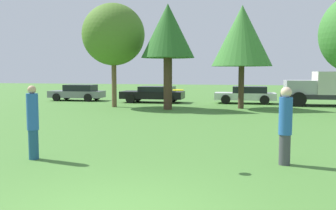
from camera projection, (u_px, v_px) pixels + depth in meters
name	position (u px, v px, depth m)	size (l,w,h in m)	color
person_thrower	(33.00, 121.00, 9.30)	(0.29, 0.29, 1.88)	navy
person_catcher	(285.00, 125.00, 8.74)	(0.31, 0.31, 1.86)	#3F3F47
frisbee	(178.00, 90.00, 8.50)	(0.26, 0.26, 0.03)	yellow
tree_0	(113.00, 35.00, 23.05)	(3.91, 3.91, 6.48)	brown
tree_1	(168.00, 32.00, 21.48)	(3.14, 3.14, 6.19)	#473323
tree_2	(242.00, 36.00, 22.08)	(3.63, 3.63, 6.20)	#473323
parked_car_grey	(78.00, 92.00, 28.61)	(4.17, 1.90, 1.24)	slate
parked_car_black	(154.00, 94.00, 26.86)	(4.55, 2.14, 1.18)	black
parked_car_white	(246.00, 94.00, 26.03)	(4.24, 1.94, 1.20)	silver
delivery_truck_silver	(334.00, 87.00, 24.17)	(6.29, 2.64, 2.25)	#2D2D33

